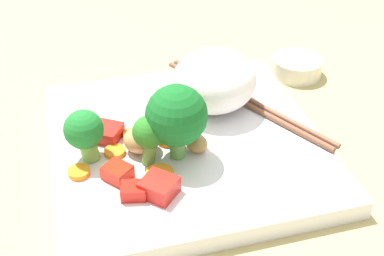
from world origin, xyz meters
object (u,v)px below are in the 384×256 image
(square_plate, at_px, (185,145))
(carrot_slice_3, at_px, (115,152))
(broccoli_floret_2, at_px, (176,116))
(chopstick_pair, at_px, (245,101))
(sauce_cup, at_px, (297,67))
(rice_mound, at_px, (214,81))

(square_plate, distance_m, carrot_slice_3, 0.08)
(square_plate, relative_size, carrot_slice_3, 13.09)
(broccoli_floret_2, xyz_separation_m, chopstick_pair, (0.09, 0.07, -0.04))
(carrot_slice_3, bearing_deg, sauce_cup, 28.16)
(square_plate, relative_size, rice_mound, 2.92)
(chopstick_pair, bearing_deg, carrot_slice_3, 79.95)
(rice_mound, xyz_separation_m, chopstick_pair, (0.04, -0.00, -0.03))
(carrot_slice_3, relative_size, sauce_cup, 0.33)
(square_plate, xyz_separation_m, rice_mound, (0.04, 0.05, 0.04))
(square_plate, distance_m, broccoli_floret_2, 0.07)
(rice_mound, xyz_separation_m, broccoli_floret_2, (-0.06, -0.08, 0.01))
(broccoli_floret_2, relative_size, chopstick_pair, 0.36)
(rice_mound, distance_m, carrot_slice_3, 0.13)
(chopstick_pair, bearing_deg, rice_mound, 55.42)
(chopstick_pair, distance_m, sauce_cup, 0.12)
(square_plate, bearing_deg, carrot_slice_3, -172.18)
(square_plate, xyz_separation_m, sauce_cup, (0.18, 0.12, 0.00))
(square_plate, bearing_deg, rice_mound, 48.47)
(broccoli_floret_2, bearing_deg, sauce_cup, 38.44)
(broccoli_floret_2, xyz_separation_m, carrot_slice_3, (-0.06, 0.02, -0.04))
(square_plate, bearing_deg, chopstick_pair, 30.29)
(square_plate, distance_m, rice_mound, 0.08)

